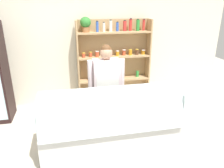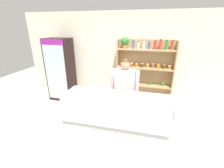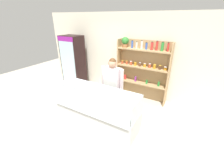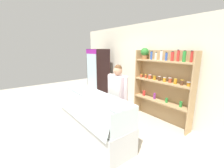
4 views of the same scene
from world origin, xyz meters
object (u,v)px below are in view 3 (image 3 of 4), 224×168
object	(u,v)px
shop_clerk	(112,82)
shelving_unit	(142,66)
deli_display_case	(97,114)
drinks_fridge	(74,62)

from	to	relation	value
shop_clerk	shelving_unit	bearing A→B (deg)	73.67
shelving_unit	deli_display_case	world-z (taller)	shelving_unit
drinks_fridge	shelving_unit	distance (m)	2.59
shelving_unit	deli_display_case	size ratio (longest dim) A/B	0.94
drinks_fridge	shop_clerk	world-z (taller)	drinks_fridge
drinks_fridge	shelving_unit	size ratio (longest dim) A/B	0.98
deli_display_case	shop_clerk	xyz separation A→B (m)	(0.07, 0.65, 0.64)
drinks_fridge	shop_clerk	bearing A→B (deg)	-21.60
deli_display_case	shop_clerk	distance (m)	0.91
deli_display_case	shop_clerk	size ratio (longest dim) A/B	1.31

